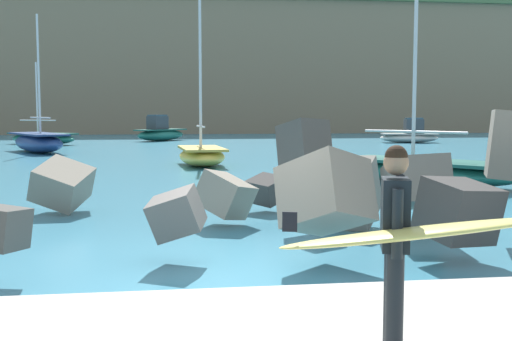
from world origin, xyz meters
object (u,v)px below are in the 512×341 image
object	(u,v)px
surfer_with_board	(400,236)
boat_mid_right	(160,133)
boat_near_centre	(410,135)
boat_near_right	(38,142)
boat_far_centre	(42,138)
boat_mid_left	(202,155)
boat_mid_centre	(425,170)

from	to	relation	value
surfer_with_board	boat_mid_right	bearing A→B (deg)	92.91
boat_near_centre	boat_near_right	distance (m)	26.93
surfer_with_board	boat_near_right	xyz separation A→B (m)	(-9.17, 32.82, -0.67)
surfer_with_board	boat_mid_right	size ratio (longest dim) A/B	0.42
boat_near_right	boat_far_centre	xyz separation A→B (m)	(-1.50, 9.27, -0.14)
boat_near_centre	boat_mid_left	world-z (taller)	boat_mid_left
boat_mid_left	boat_mid_centre	world-z (taller)	boat_mid_centre
boat_near_right	boat_mid_centre	size ratio (longest dim) A/B	1.06
boat_mid_left	boat_mid_right	size ratio (longest dim) A/B	1.43
surfer_with_board	boat_far_centre	xyz separation A→B (m)	(-10.67, 42.09, -0.80)
boat_near_centre	boat_near_right	xyz separation A→B (m)	(-25.58, -8.41, 0.03)
boat_mid_centre	boat_far_centre	size ratio (longest dim) A/B	1.25
boat_mid_left	boat_near_centre	bearing A→B (deg)	48.21
boat_mid_centre	boat_mid_right	distance (m)	33.87
surfer_with_board	boat_near_centre	world-z (taller)	surfer_with_board
surfer_with_board	boat_mid_centre	distance (m)	15.61
boat_mid_left	boat_far_centre	size ratio (longest dim) A/B	1.22
boat_near_centre	boat_near_right	world-z (taller)	boat_near_right
boat_mid_centre	boat_near_centre	bearing A→B (deg)	69.37
surfer_with_board	boat_mid_centre	xyz separation A→B (m)	(6.26, 14.27, -0.83)
boat_mid_centre	surfer_with_board	bearing A→B (deg)	-113.68
boat_near_centre	boat_far_centre	world-z (taller)	boat_far_centre
boat_near_right	boat_mid_right	world-z (taller)	boat_near_right
boat_near_centre	boat_mid_centre	world-z (taller)	boat_mid_centre
boat_near_centre	boat_mid_left	xyz separation A→B (m)	(-16.81, -18.80, -0.10)
boat_mid_right	boat_near_right	bearing A→B (deg)	-115.52
boat_far_centre	boat_mid_left	bearing A→B (deg)	-62.41
boat_mid_centre	boat_mid_left	bearing A→B (deg)	129.21
surfer_with_board	boat_mid_right	xyz separation A→B (m)	(-2.39, 47.01, -0.60)
boat_far_centre	boat_near_right	bearing A→B (deg)	-80.81
surfer_with_board	boat_mid_left	world-z (taller)	boat_mid_left
boat_mid_left	boat_mid_centre	bearing A→B (deg)	-50.79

